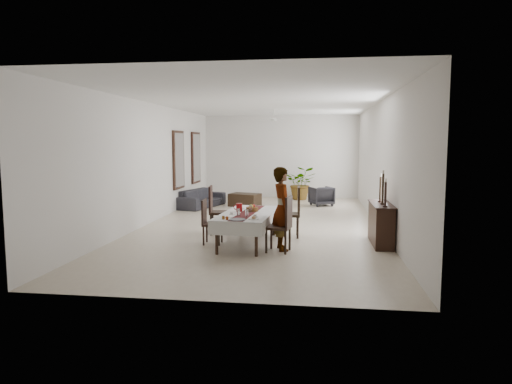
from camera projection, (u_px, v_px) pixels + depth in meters
name	position (u px, v px, depth m)	size (l,w,h in m)	color
floor	(262.00, 224.00, 12.12)	(6.00, 12.00, 0.00)	beige
ceiling	(263.00, 102.00, 11.77)	(6.00, 12.00, 0.02)	white
wall_back	(281.00, 157.00, 17.86)	(6.00, 0.02, 3.20)	silver
wall_front	(209.00, 185.00, 6.04)	(6.00, 0.02, 3.20)	silver
wall_left	(153.00, 163.00, 12.34)	(0.02, 12.00, 3.20)	silver
wall_right	(380.00, 164.00, 11.55)	(0.02, 12.00, 3.20)	silver
dining_table_top	(248.00, 214.00, 9.65)	(0.89, 2.13, 0.04)	black
table_leg_fl	(217.00, 239.00, 8.78)	(0.06, 0.06, 0.62)	black
table_leg_fr	(256.00, 240.00, 8.62)	(0.06, 0.06, 0.62)	black
table_leg_bl	(241.00, 221.00, 10.75)	(0.06, 0.06, 0.62)	black
table_leg_br	(274.00, 222.00, 10.59)	(0.06, 0.06, 0.62)	black
tablecloth_top	(248.00, 213.00, 9.65)	(1.05, 2.29, 0.01)	silver
tablecloth_drape_left	(224.00, 218.00, 9.77)	(0.01, 2.29, 0.27)	silver
tablecloth_drape_right	(272.00, 220.00, 9.56)	(0.01, 2.29, 0.27)	white
tablecloth_drape_near	(235.00, 229.00, 8.55)	(1.05, 0.01, 0.27)	silver
tablecloth_drape_far	(258.00, 211.00, 10.77)	(1.05, 0.01, 0.27)	silver
table_runner	(248.00, 213.00, 9.65)	(0.31, 2.22, 0.00)	maroon
red_pitcher	(239.00, 207.00, 9.81)	(0.13, 0.13, 0.18)	#970B0D
pitcher_handle	(236.00, 207.00, 9.83)	(0.11, 0.11, 0.02)	#990B0C
wine_glass_near	(247.00, 213.00, 9.06)	(0.06, 0.06, 0.15)	white
wine_glass_mid	(238.00, 213.00, 9.18)	(0.06, 0.06, 0.15)	silver
wine_glass_far	(250.00, 209.00, 9.67)	(0.06, 0.06, 0.15)	white
teacup_right	(255.00, 216.00, 9.07)	(0.08, 0.08, 0.05)	silver
saucer_right	(255.00, 217.00, 9.07)	(0.13, 0.13, 0.01)	white
teacup_left	(232.00, 213.00, 9.40)	(0.08, 0.08, 0.05)	white
saucer_left	(232.00, 214.00, 9.40)	(0.13, 0.13, 0.01)	silver
plate_near_right	(254.00, 219.00, 8.81)	(0.21, 0.21, 0.01)	silver
bread_near_right	(254.00, 218.00, 8.81)	(0.08, 0.08, 0.08)	tan
plate_near_left	(228.00, 217.00, 9.05)	(0.21, 0.21, 0.01)	white
plate_far_left	(240.00, 209.00, 10.18)	(0.21, 0.21, 0.01)	silver
serving_tray	(237.00, 220.00, 8.74)	(0.32, 0.32, 0.02)	#38383C
jam_jar_a	(227.00, 218.00, 8.75)	(0.06, 0.06, 0.07)	#993D16
jam_jar_b	(223.00, 218.00, 8.82)	(0.06, 0.06, 0.07)	brown
fruit_basket	(252.00, 209.00, 9.85)	(0.27, 0.27, 0.09)	brown
fruit_red	(254.00, 206.00, 9.85)	(0.08, 0.08, 0.08)	#A71510
fruit_green	(251.00, 206.00, 9.87)	(0.07, 0.07, 0.07)	#4F8126
fruit_yellow	(252.00, 206.00, 9.80)	(0.07, 0.07, 0.07)	gold
chair_right_near_seat	(278.00, 227.00, 9.00)	(0.47, 0.47, 0.05)	black
chair_right_near_leg_fl	(285.00, 243.00, 8.79)	(0.05, 0.05, 0.46)	black
chair_right_near_leg_fr	(290.00, 239.00, 9.15)	(0.05, 0.05, 0.46)	black
chair_right_near_leg_bl	(266.00, 242.00, 8.90)	(0.05, 0.05, 0.46)	black
chair_right_near_leg_br	(271.00, 238.00, 9.26)	(0.05, 0.05, 0.46)	black
chair_right_near_back	(289.00, 212.00, 8.90)	(0.47, 0.04, 0.59)	black
chair_right_far_seat	(289.00, 215.00, 10.41)	(0.49, 0.49, 0.06)	black
chair_right_far_leg_fl	(298.00, 228.00, 10.23)	(0.05, 0.05, 0.49)	black
chair_right_far_leg_fr	(297.00, 225.00, 10.63)	(0.05, 0.05, 0.49)	black
chair_right_far_leg_bl	(280.00, 228.00, 10.26)	(0.05, 0.05, 0.49)	black
chair_right_far_leg_br	(280.00, 225.00, 10.65)	(0.05, 0.05, 0.49)	black
chair_right_far_back	(299.00, 200.00, 10.36)	(0.49, 0.04, 0.63)	black
chair_left_near_seat	(213.00, 224.00, 9.69)	(0.40, 0.40, 0.05)	black
chair_left_near_leg_fl	(207.00, 233.00, 9.89)	(0.04, 0.04, 0.40)	black
chair_left_near_leg_fr	(204.00, 236.00, 9.57)	(0.04, 0.04, 0.40)	black
chair_left_near_leg_bl	(222.00, 233.00, 9.86)	(0.04, 0.04, 0.40)	black
chair_left_near_leg_br	(219.00, 236.00, 9.54)	(0.04, 0.04, 0.40)	black
chair_left_near_back	(204.00, 211.00, 9.68)	(0.40, 0.04, 0.51)	black
chair_left_far_seat	(220.00, 213.00, 10.78)	(0.48, 0.48, 0.05)	black
chair_left_far_leg_fl	(213.00, 222.00, 11.00)	(0.05, 0.05, 0.48)	black
chair_left_far_leg_fr	(211.00, 225.00, 10.61)	(0.05, 0.05, 0.48)	black
chair_left_far_leg_bl	(229.00, 222.00, 11.00)	(0.05, 0.05, 0.48)	black
chair_left_far_leg_br	(228.00, 225.00, 10.61)	(0.05, 0.05, 0.48)	black
chair_left_far_back	(211.00, 199.00, 10.74)	(0.48, 0.04, 0.61)	black
woman	(282.00, 209.00, 9.12)	(0.61, 0.40, 1.67)	#989BA1
sideboard_body	(381.00, 224.00, 9.67)	(0.38, 1.41, 0.85)	black
sideboard_top	(381.00, 204.00, 9.62)	(0.41, 1.46, 0.03)	black
candlestick_near_base	(385.00, 206.00, 9.11)	(0.09, 0.09, 0.03)	black
candlestick_near_shaft	(385.00, 194.00, 9.08)	(0.05, 0.05, 0.47)	black
candlestick_near_candle	(386.00, 180.00, 9.05)	(0.03, 0.03, 0.08)	white
candlestick_mid_base	(382.00, 204.00, 9.48)	(0.09, 0.09, 0.03)	black
candlestick_mid_shaft	(383.00, 188.00, 9.45)	(0.05, 0.05, 0.61)	black
candlestick_mid_candle	(383.00, 172.00, 9.41)	(0.03, 0.03, 0.08)	beige
candlestick_far_base	(380.00, 201.00, 9.85)	(0.09, 0.09, 0.03)	black
candlestick_far_shaft	(380.00, 189.00, 9.82)	(0.05, 0.05, 0.52)	black
candlestick_far_candle	(381.00, 175.00, 9.79)	(0.03, 0.03, 0.08)	white
sofa	(201.00, 198.00, 15.24)	(2.04, 0.80, 0.59)	#2A282D
armchair	(321.00, 196.00, 15.61)	(0.70, 0.72, 0.66)	#29272D
coffee_table	(245.00, 200.00, 15.44)	(0.98, 0.65, 0.43)	black
potted_plant	(301.00, 183.00, 17.23)	(1.13, 0.98, 1.25)	#2C4E1F
mirror_frame_near	(178.00, 160.00, 14.51)	(0.06, 1.05, 1.85)	black
mirror_glass_near	(180.00, 160.00, 14.50)	(0.01, 0.90, 1.70)	silver
mirror_frame_far	(196.00, 158.00, 16.57)	(0.06, 1.05, 1.85)	black
mirror_glass_far	(197.00, 158.00, 16.57)	(0.01, 0.90, 1.70)	silver
fan_rod	(274.00, 113.00, 14.74)	(0.04, 0.04, 0.20)	white
fan_hub	(274.00, 119.00, 14.76)	(0.16, 0.16, 0.08)	silver
fan_blade_n	(275.00, 120.00, 15.11)	(0.10, 0.55, 0.01)	white
fan_blade_s	(273.00, 119.00, 14.42)	(0.10, 0.55, 0.01)	silver
fan_blade_e	(284.00, 119.00, 14.72)	(0.55, 0.10, 0.01)	silver
fan_blade_w	(263.00, 119.00, 14.81)	(0.55, 0.10, 0.01)	silver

